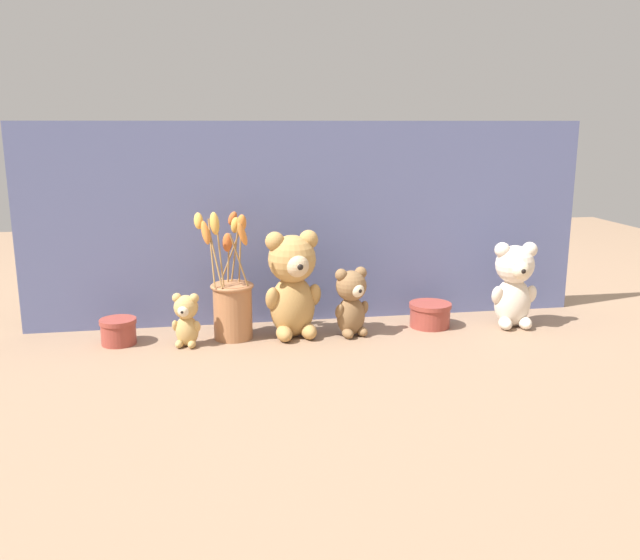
# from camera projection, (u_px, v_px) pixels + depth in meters

# --- Properties ---
(ground_plane) EXTENTS (4.00, 4.00, 0.00)m
(ground_plane) POSITION_uv_depth(u_px,v_px,m) (321.00, 337.00, 1.78)
(ground_plane) COLOR #8E7056
(backdrop_wall) EXTENTS (1.57, 0.02, 0.56)m
(backdrop_wall) POSITION_uv_depth(u_px,v_px,m) (311.00, 223.00, 1.88)
(backdrop_wall) COLOR slate
(backdrop_wall) RESTS_ON ground
(teddy_bear_large) EXTENTS (0.16, 0.14, 0.28)m
(teddy_bear_large) POSITION_uv_depth(u_px,v_px,m) (293.00, 282.00, 1.75)
(teddy_bear_large) COLOR tan
(teddy_bear_large) RESTS_ON ground
(teddy_bear_medium) EXTENTS (0.13, 0.12, 0.24)m
(teddy_bear_medium) POSITION_uv_depth(u_px,v_px,m) (514.00, 283.00, 1.85)
(teddy_bear_medium) COLOR beige
(teddy_bear_medium) RESTS_ON ground
(teddy_bear_small) EXTENTS (0.10, 0.09, 0.18)m
(teddy_bear_small) POSITION_uv_depth(u_px,v_px,m) (351.00, 300.00, 1.78)
(teddy_bear_small) COLOR olive
(teddy_bear_small) RESTS_ON ground
(teddy_bear_tiny) EXTENTS (0.08, 0.07, 0.14)m
(teddy_bear_tiny) POSITION_uv_depth(u_px,v_px,m) (186.00, 319.00, 1.70)
(teddy_bear_tiny) COLOR tan
(teddy_bear_tiny) RESTS_ON ground
(flower_vase) EXTENTS (0.15, 0.17, 0.34)m
(flower_vase) POSITION_uv_depth(u_px,v_px,m) (232.00, 300.00, 1.75)
(flower_vase) COLOR #AD7047
(flower_vase) RESTS_ON ground
(decorative_tin_tall) EXTENTS (0.12, 0.12, 0.07)m
(decorative_tin_tall) POSITION_uv_depth(u_px,v_px,m) (430.00, 315.00, 1.87)
(decorative_tin_tall) COLOR #993D33
(decorative_tin_tall) RESTS_ON ground
(decorative_tin_short) EXTENTS (0.09, 0.09, 0.07)m
(decorative_tin_short) POSITION_uv_depth(u_px,v_px,m) (118.00, 331.00, 1.72)
(decorative_tin_short) COLOR #993D33
(decorative_tin_short) RESTS_ON ground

